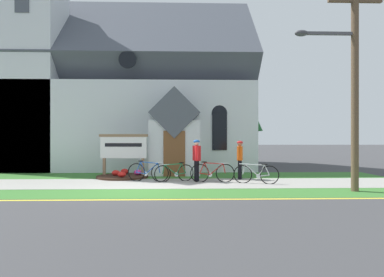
# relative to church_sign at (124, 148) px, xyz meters

# --- Properties ---
(ground) EXTENTS (140.00, 140.00, 0.00)m
(ground) POSITION_rel_church_sign_xyz_m (1.11, 0.18, -1.32)
(ground) COLOR #3D3D3F
(sidewalk_slab) EXTENTS (32.00, 2.80, 0.01)m
(sidewalk_slab) POSITION_rel_church_sign_xyz_m (-0.11, -2.11, -1.32)
(sidewalk_slab) COLOR #99968E
(sidewalk_slab) RESTS_ON ground
(grass_verge) EXTENTS (32.00, 1.77, 0.01)m
(grass_verge) POSITION_rel_church_sign_xyz_m (-0.11, -4.40, -1.32)
(grass_verge) COLOR #38722D
(grass_verge) RESTS_ON ground
(church_lawn) EXTENTS (24.00, 2.50, 0.01)m
(church_lawn) POSITION_rel_church_sign_xyz_m (-0.11, 0.54, -1.32)
(church_lawn) COLOR #38722D
(church_lawn) RESTS_ON ground
(curb_paint_stripe) EXTENTS (28.00, 0.16, 0.01)m
(curb_paint_stripe) POSITION_rel_church_sign_xyz_m (-0.11, -5.43, -1.32)
(curb_paint_stripe) COLOR yellow
(curb_paint_stripe) RESTS_ON ground
(church_building) EXTENTS (13.87, 10.12, 12.40)m
(church_building) POSITION_rel_church_sign_xyz_m (-0.54, 5.65, 3.06)
(church_building) COLOR silver
(church_building) RESTS_ON ground
(church_sign) EXTENTS (2.23, 0.29, 1.95)m
(church_sign) POSITION_rel_church_sign_xyz_m (0.00, 0.00, 0.00)
(church_sign) COLOR #7F6047
(church_sign) RESTS_ON ground
(flower_bed) EXTENTS (2.27, 2.27, 0.34)m
(flower_bed) POSITION_rel_church_sign_xyz_m (0.02, -0.24, -1.24)
(flower_bed) COLOR #382319
(flower_bed) RESTS_ON ground
(bicycle_white) EXTENTS (1.59, 0.64, 0.80)m
(bicycle_white) POSITION_rel_church_sign_xyz_m (2.34, -1.57, -0.96)
(bicycle_white) COLOR black
(bicycle_white) RESTS_ON ground
(bicycle_orange) EXTENTS (1.72, 0.48, 0.86)m
(bicycle_orange) POSITION_rel_church_sign_xyz_m (1.25, -1.46, -0.93)
(bicycle_orange) COLOR black
(bicycle_orange) RESTS_ON ground
(bicycle_red) EXTENTS (1.78, 0.08, 0.85)m
(bicycle_red) POSITION_rel_church_sign_xyz_m (3.86, -1.82, -0.93)
(bicycle_red) COLOR black
(bicycle_red) RESTS_ON ground
(bicycle_yellow) EXTENTS (1.69, 0.51, 0.80)m
(bicycle_yellow) POSITION_rel_church_sign_xyz_m (5.53, -2.26, -0.94)
(bicycle_yellow) COLOR black
(bicycle_yellow) RESTS_ON ground
(cyclist_in_red_jersey) EXTENTS (0.33, 0.73, 1.70)m
(cyclist_in_red_jersey) POSITION_rel_church_sign_xyz_m (3.25, -1.47, -0.32)
(cyclist_in_red_jersey) COLOR black
(cyclist_in_red_jersey) RESTS_ON ground
(cyclist_in_blue_jersey) EXTENTS (0.32, 0.68, 1.65)m
(cyclist_in_blue_jersey) POSITION_rel_church_sign_xyz_m (5.14, -0.90, -0.36)
(cyclist_in_blue_jersey) COLOR black
(cyclist_in_blue_jersey) RESTS_ON ground
(utility_pole) EXTENTS (3.12, 0.28, 7.64)m
(utility_pole) POSITION_rel_church_sign_xyz_m (8.28, -4.15, 2.92)
(utility_pole) COLOR brown
(utility_pole) RESTS_ON ground
(roadside_conifer) EXTENTS (3.74, 3.74, 6.43)m
(roadside_conifer) POSITION_rel_church_sign_xyz_m (6.07, 6.55, 3.00)
(roadside_conifer) COLOR #4C3823
(roadside_conifer) RESTS_ON ground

